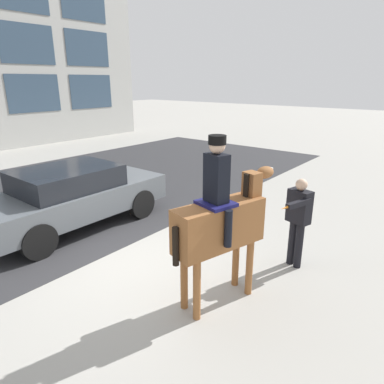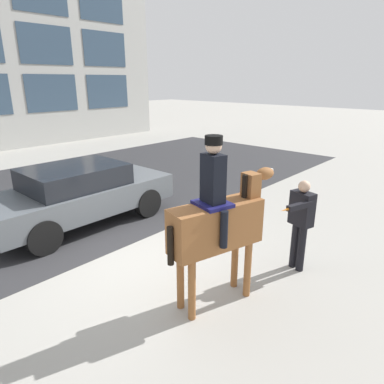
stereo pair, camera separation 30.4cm
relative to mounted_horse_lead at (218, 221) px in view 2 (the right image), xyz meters
The scene contains 5 objects.
ground_plane 2.38m from the mounted_horse_lead, 90.61° to the left, with size 80.00×80.00×0.00m, color #9E9B93.
road_surface 6.86m from the mounted_horse_lead, 90.18° to the left, with size 23.16×8.50×0.01m.
mounted_horse_lead is the anchor object (origin of this frame).
pedestrian_bystander 1.80m from the mounted_horse_lead, 15.89° to the right, with size 0.90×0.44×1.65m.
street_car_near_lane 4.25m from the mounted_horse_lead, 87.11° to the left, with size 4.24×1.84×1.40m.
Camera 2 is at (-3.56, -4.73, 3.24)m, focal length 32.00 mm.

